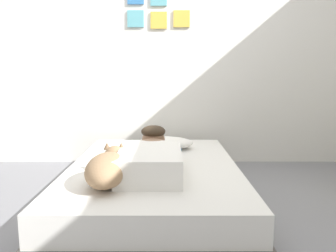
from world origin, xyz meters
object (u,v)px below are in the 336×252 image
(bed, at_px, (155,182))
(pillow, at_px, (166,143))
(cell_phone, at_px, (174,158))
(person_lying, at_px, (152,156))
(coffee_cup, at_px, (174,150))
(dog, at_px, (109,168))

(bed, bearing_deg, pillow, 81.55)
(bed, relative_size, pillow, 3.78)
(bed, distance_m, cell_phone, 0.27)
(pillow, xyz_separation_m, cell_phone, (0.08, -0.37, -0.05))
(bed, xyz_separation_m, pillow, (0.08, 0.52, 0.20))
(pillow, relative_size, person_lying, 0.57)
(pillow, distance_m, coffee_cup, 0.22)
(pillow, bearing_deg, coffee_cup, -70.85)
(coffee_cup, bearing_deg, person_lying, -108.72)
(pillow, height_order, dog, dog)
(cell_phone, bearing_deg, dog, -123.97)
(pillow, bearing_deg, dog, -109.19)
(bed, bearing_deg, cell_phone, 45.41)
(pillow, xyz_separation_m, person_lying, (-0.09, -0.69, 0.05))
(bed, relative_size, person_lying, 2.13)
(dog, bearing_deg, bed, 60.28)
(bed, relative_size, cell_phone, 14.03)
(dog, bearing_deg, coffee_cup, 62.06)
(bed, xyz_separation_m, cell_phone, (0.15, 0.16, 0.15))
(cell_phone, bearing_deg, person_lying, -117.59)
(cell_phone, bearing_deg, bed, -134.59)
(pillow, bearing_deg, person_lying, -97.57)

